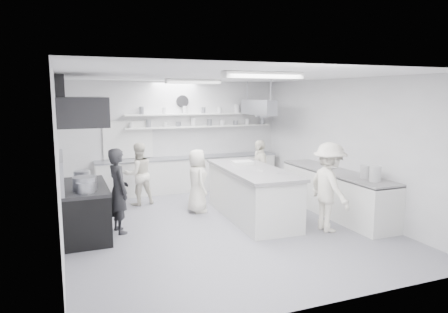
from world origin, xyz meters
name	(u,v)px	position (x,y,z in m)	size (l,w,h in m)	color
floor	(221,225)	(0.00, 0.00, -0.01)	(6.00, 7.00, 0.02)	gray
ceiling	(221,75)	(0.00, 0.00, 3.01)	(6.00, 7.00, 0.02)	white
wall_back	(175,136)	(0.00, 3.50, 1.50)	(6.00, 0.04, 3.00)	silver
wall_front	(325,190)	(0.00, -3.50, 1.50)	(6.00, 0.04, 3.00)	silver
wall_left	(59,161)	(-3.00, 0.00, 1.50)	(0.04, 7.00, 3.00)	silver
wall_right	(345,146)	(3.00, 0.00, 1.50)	(0.04, 7.00, 3.00)	silver
stove	(85,212)	(-2.60, 0.40, 0.45)	(0.80, 1.80, 0.90)	black
exhaust_hood	(80,111)	(-2.60, 0.40, 2.35)	(0.85, 2.00, 0.50)	#29292A
back_counter	(189,174)	(0.30, 3.20, 0.46)	(5.00, 0.60, 0.92)	white
shelf_lower	(201,127)	(0.70, 3.37, 1.75)	(4.20, 0.26, 0.04)	white
shelf_upper	(201,114)	(0.70, 3.37, 2.10)	(4.20, 0.26, 0.04)	white
pass_through_window	(128,140)	(-1.30, 3.48, 1.45)	(1.30, 0.04, 1.00)	black
wall_clock	(182,101)	(0.20, 3.46, 2.45)	(0.32, 0.32, 0.05)	white
right_counter	(335,193)	(2.65, -0.20, 0.47)	(0.74, 3.30, 0.94)	white
pot_rack	(258,107)	(2.00, 2.40, 2.30)	(0.30, 1.60, 0.40)	#989AA1
light_fixture_front	(263,75)	(0.00, -1.80, 2.94)	(1.30, 0.25, 0.10)	white
light_fixture_rear	(193,82)	(0.00, 1.80, 2.94)	(1.30, 0.25, 0.10)	white
prep_island	(252,194)	(0.81, 0.26, 0.52)	(1.04, 2.80, 1.03)	white
stove_pot	(85,185)	(-2.60, -0.02, 1.06)	(0.42, 0.42, 0.29)	#989AA1
cook_stove	(118,191)	(-1.98, 0.32, 0.82)	(0.60, 0.39, 1.64)	#29292C
cook_back	(138,174)	(-1.27, 2.21, 0.75)	(0.73, 0.57, 1.50)	white
cook_island_left	(197,181)	(-0.16, 1.09, 0.72)	(0.70, 0.46, 1.43)	white
cook_island_right	(260,171)	(1.52, 1.30, 0.78)	(0.91, 0.38, 1.55)	white
cook_right	(329,187)	(1.83, -1.09, 0.87)	(1.12, 0.65, 1.74)	white
bowl_island_a	(283,175)	(1.11, -0.57, 1.06)	(0.23, 0.23, 0.06)	#989AA1
bowl_island_b	(259,172)	(0.79, -0.11, 1.06)	(0.18, 0.18, 0.06)	white
bowl_right	(330,168)	(2.74, 0.14, 0.97)	(0.26, 0.26, 0.06)	white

